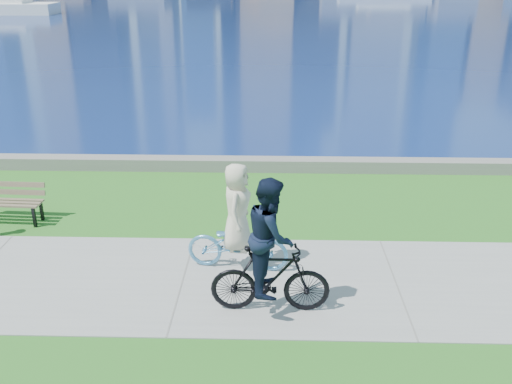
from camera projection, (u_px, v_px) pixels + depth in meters
ground at (183, 281)px, 10.72m from camera, size 320.00×320.00×0.00m
concrete_path at (183, 281)px, 10.71m from camera, size 80.00×3.50×0.02m
seawall at (214, 164)px, 16.39m from camera, size 90.00×0.50×0.35m
bay_water at (261, 5)px, 77.38m from camera, size 320.00×131.00×0.01m
park_bench at (6, 199)px, 13.03m from camera, size 1.74×0.67×0.89m
cyclist_woman at (237, 231)px, 10.87m from camera, size 0.93×2.04×2.15m
cyclist_man at (270, 258)px, 9.44m from camera, size 0.74×2.02×2.42m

